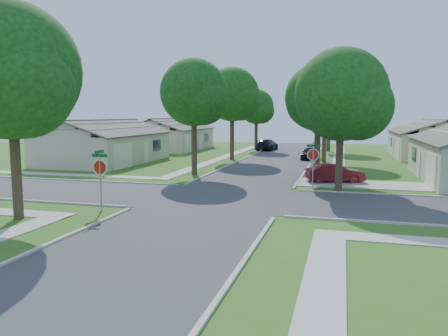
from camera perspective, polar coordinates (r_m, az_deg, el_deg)
ground at (r=24.45m, az=-0.39°, el=-4.00°), size 100.00×100.00×0.00m
road_ns at (r=24.45m, az=-0.39°, el=-3.99°), size 7.00×100.00×0.02m
sidewalk_ne at (r=49.33m, az=14.77°, el=1.34°), size 1.20×40.00×0.04m
sidewalk_nw at (r=50.91m, az=0.91°, el=1.74°), size 1.20×40.00×0.04m
driveway at (r=30.59m, az=17.76°, el=-2.07°), size 8.80×3.60×0.05m
stop_sign_sw at (r=21.70m, az=-15.89°, el=-0.23°), size 1.05×0.80×2.98m
stop_sign_ne at (r=27.99m, az=11.56°, el=1.45°), size 1.05×0.80×2.98m
tree_e_near at (r=32.18m, az=12.33°, el=8.57°), size 4.97×4.80×8.28m
tree_e_mid at (r=44.18m, az=13.19°, el=8.86°), size 5.59×5.40×9.21m
tree_e_far at (r=57.16m, az=13.68°, el=8.09°), size 5.17×5.00×8.72m
tree_w_near at (r=34.02m, az=-3.88°, el=9.41°), size 5.38×5.20×8.97m
tree_w_mid at (r=45.53m, az=1.14°, el=9.27°), size 5.80×5.60×9.56m
tree_w_far at (r=58.20m, az=4.29°, el=7.78°), size 4.76×4.60×8.04m
tree_sw_corner at (r=21.36m, az=-25.94°, el=10.61°), size 6.21×6.00×9.55m
tree_ne_corner at (r=27.33m, az=15.19°, el=8.70°), size 5.80×5.60×8.66m
house_ne_far at (r=53.06m, az=25.61°, el=2.89°), size 8.42×13.60×4.23m
house_nw_near at (r=44.35m, az=-15.23°, el=2.66°), size 8.42×13.60×4.23m
house_nw_far at (r=59.60m, az=-6.91°, el=3.89°), size 8.42×13.60×4.23m
car_driveway at (r=31.09m, az=14.26°, el=-0.64°), size 4.18×2.44×1.30m
car_curb_east at (r=46.61m, az=11.19°, el=1.92°), size 1.87×4.02×1.33m
car_curb_west at (r=58.07m, az=5.66°, el=3.05°), size 2.44×5.19×1.46m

